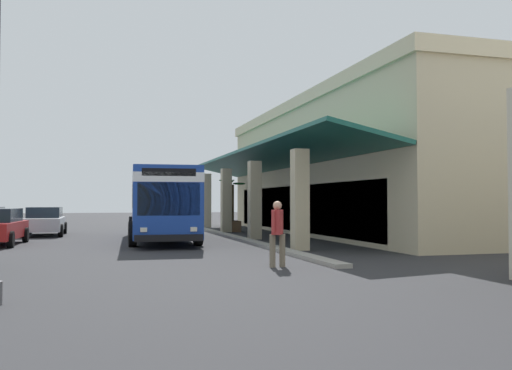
# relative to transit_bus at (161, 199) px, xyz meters

# --- Properties ---
(ground) EXTENTS (120.00, 120.00, 0.00)m
(ground) POSITION_rel_transit_bus_xyz_m (-4.14, 7.90, -1.85)
(ground) COLOR #2D2D30
(curb_strip) EXTENTS (29.13, 0.50, 0.12)m
(curb_strip) POSITION_rel_transit_bus_xyz_m (-2.33, 3.48, -1.79)
(curb_strip) COLOR #9E998E
(curb_strip) RESTS_ON ground
(plaza_building) EXTENTS (24.57, 15.29, 7.25)m
(plaza_building) POSITION_rel_transit_bus_xyz_m (-2.33, 13.11, 1.78)
(plaza_building) COLOR #C6B793
(plaza_building) RESTS_ON ground
(transit_bus) EXTENTS (11.32, 3.19, 3.34)m
(transit_bus) POSITION_rel_transit_bus_xyz_m (0.00, 0.00, 0.00)
(transit_bus) COLOR #193D9E
(transit_bus) RESTS_ON ground
(parked_sedan_silver) EXTENTS (4.40, 2.02, 1.47)m
(parked_sedan_silver) POSITION_rel_transit_bus_xyz_m (-4.88, -5.46, -1.10)
(parked_sedan_silver) COLOR #B2B5BA
(parked_sedan_silver) RESTS_ON ground
(pedestrian) EXTENTS (0.57, 0.48, 1.77)m
(pedestrian) POSITION_rel_transit_bus_xyz_m (11.40, 1.92, -0.85)
(pedestrian) COLOR #726651
(pedestrian) RESTS_ON ground
(potted_palm) EXTENTS (1.70, 1.64, 3.05)m
(potted_palm) POSITION_rel_transit_bus_xyz_m (-5.60, 4.72, -1.15)
(potted_palm) COLOR brown
(potted_palm) RESTS_ON ground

